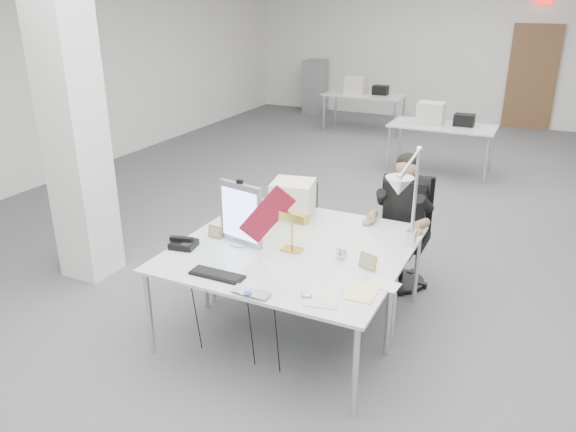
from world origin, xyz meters
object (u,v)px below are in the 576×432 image
desk_main (268,271)px  architect_lamp (408,199)px  desk_phone (184,244)px  monitor (241,214)px  bankers_lamp (292,229)px  office_chair (403,238)px  seated_person (405,200)px  beige_monitor (293,200)px  laptop (248,295)px

desk_main → architect_lamp: bearing=37.9°
desk_main → desk_phone: desk_phone is taller
monitor → bankers_lamp: (0.44, 0.05, -0.07)m
office_chair → seated_person: seated_person is taller
desk_phone → beige_monitor: (0.52, 0.97, 0.15)m
office_chair → desk_phone: 2.11m
seated_person → laptop: (-0.56, -1.96, -0.13)m
beige_monitor → architect_lamp: (1.13, -0.36, 0.30)m
office_chair → monitor: 1.72m
monitor → beige_monitor: 0.72m
seated_person → bankers_lamp: 1.31m
office_chair → beige_monitor: bearing=-155.3°
laptop → architect_lamp: 1.42m
desk_phone → architect_lamp: bearing=10.1°
monitor → architect_lamp: architect_lamp is taller
office_chair → seated_person: 0.41m
laptop → desk_phone: size_ratio=1.42×
seated_person → desk_phone: bearing=-141.2°
bankers_lamp → beige_monitor: size_ratio=1.02×
beige_monitor → architect_lamp: 1.22m
seated_person → bankers_lamp: bearing=-124.7°
bankers_lamp → architect_lamp: (0.83, 0.29, 0.29)m
beige_monitor → desk_phone: bearing=-129.9°
laptop → bankers_lamp: size_ratio=0.76×
desk_main → office_chair: bearing=68.5°
desk_main → beige_monitor: (-0.28, 1.02, 0.19)m
desk_main → architect_lamp: size_ratio=1.90×
laptop → bankers_lamp: bankers_lamp is taller
seated_person → desk_phone: seated_person is taller
bankers_lamp → beige_monitor: bearing=124.4°
office_chair → desk_main: bearing=-118.9°
office_chair → desk_phone: bearing=-140.2°
desk_main → monitor: 0.59m
monitor → bankers_lamp: 0.45m
laptop → office_chair: bearing=76.7°
seated_person → monitor: bearing=-138.0°
laptop → desk_phone: (-0.86, 0.47, 0.01)m
office_chair → laptop: size_ratio=3.47×
office_chair → laptop: office_chair is taller
laptop → architect_lamp: bearing=56.3°
desk_main → architect_lamp: architect_lamp is taller
monitor → beige_monitor: size_ratio=1.42×
seated_person → monitor: size_ratio=1.60×
office_chair → beige_monitor: (-0.90, -0.56, 0.44)m
monitor → bankers_lamp: bearing=17.4°
office_chair → beige_monitor: 1.15m
architect_lamp → seated_person: bearing=91.6°
office_chair → monitor: bearing=-136.8°
bankers_lamp → desk_phone: 0.90m
seated_person → office_chair: bearing=82.7°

